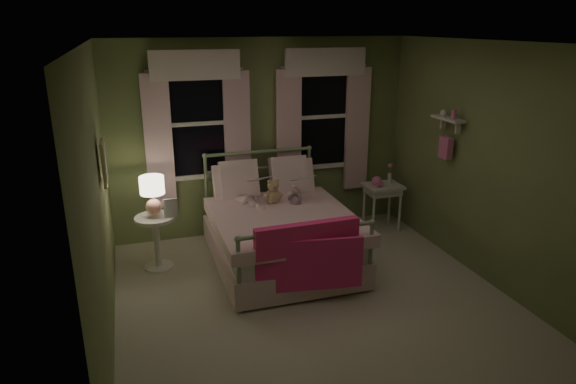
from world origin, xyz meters
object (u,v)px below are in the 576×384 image
object	(u,v)px
bed	(279,232)
teddy_bear	(273,193)
child_left	(247,178)
table_lamp	(152,191)
nightstand_right	(383,192)
nightstand_left	(156,235)
child_right	(291,178)

from	to	relation	value
bed	teddy_bear	world-z (taller)	bed
bed	teddy_bear	size ratio (longest dim) A/B	6.40
child_left	table_lamp	bearing A→B (deg)	-5.43
nightstand_right	table_lamp	bearing A→B (deg)	-174.36
child_left	bed	bearing A→B (deg)	110.32
nightstand_left	table_lamp	bearing A→B (deg)	-90.00
child_left	nightstand_left	size ratio (longest dim) A/B	1.21
nightstand_right	teddy_bear	bearing A→B (deg)	-169.58
bed	nightstand_right	size ratio (longest dim) A/B	3.18
bed	child_left	size ratio (longest dim) A/B	2.58
child_left	table_lamp	xyz separation A→B (m)	(-1.14, -0.16, -0.01)
teddy_bear	nightstand_right	distance (m)	1.71
bed	child_left	xyz separation A→B (m)	(-0.28, 0.42, 0.58)
table_lamp	nightstand_right	bearing A→B (deg)	5.64
child_right	nightstand_right	size ratio (longest dim) A/B	1.06
teddy_bear	nightstand_right	size ratio (longest dim) A/B	0.50
child_left	table_lamp	size ratio (longest dim) A/B	1.74
child_right	nightstand_right	bearing A→B (deg)	-165.24
child_left	teddy_bear	world-z (taller)	child_left
table_lamp	nightstand_left	bearing A→B (deg)	90.00
teddy_bear	table_lamp	bearing A→B (deg)	179.94
table_lamp	teddy_bear	bearing A→B (deg)	-0.06
child_right	nightstand_right	distance (m)	1.44
bed	teddy_bear	distance (m)	0.49
nightstand_left	child_right	bearing A→B (deg)	5.28
bed	teddy_bear	bearing A→B (deg)	90.00
child_right	teddy_bear	size ratio (longest dim) A/B	2.12
bed	nightstand_right	xyz separation A→B (m)	(1.66, 0.57, 0.17)
child_left	child_right	distance (m)	0.56
child_left	nightstand_right	distance (m)	1.99
bed	child_right	xyz separation A→B (m)	(0.28, 0.42, 0.52)
bed	nightstand_right	world-z (taller)	bed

